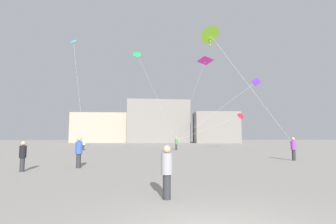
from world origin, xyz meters
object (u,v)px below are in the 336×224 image
person_in_white (84,144)px  kite_violet_delta (254,84)px  kite_magenta_delta (205,62)px  kite_emerald_diamond (138,55)px  person_in_purple (293,148)px  person_in_grey (167,169)px  kite_lime_diamond (210,35)px  person_in_black (23,155)px  kite_cyan_diamond (73,43)px  person_in_blue (79,151)px  building_centre_hall (157,122)px  person_in_green (176,143)px  kite_crimson_diamond (240,116)px  building_right_hall (216,128)px  building_left_hall (105,128)px

person_in_white → kite_violet_delta: bearing=-98.3°
kite_magenta_delta → kite_emerald_diamond: (-8.00, 1.21, 1.12)m
person_in_purple → kite_magenta_delta: bearing=99.5°
kite_violet_delta → person_in_white: bearing=171.4°
person_in_purple → person_in_grey: (-10.53, -11.99, -0.12)m
person_in_grey → kite_lime_diamond: (3.39, 9.19, 8.11)m
person_in_black → kite_cyan_diamond: bearing=133.7°
person_in_blue → building_centre_hall: size_ratio=0.09×
person_in_green → person_in_black: bearing=19.6°
kite_cyan_diamond → kite_magenta_delta: bearing=-19.5°
kite_lime_diamond → building_centre_hall: (-3.58, 68.79, -2.17)m
kite_emerald_diamond → building_centre_hall: size_ratio=0.53×
person_in_white → kite_crimson_diamond: bearing=-80.5°
person_in_purple → person_in_green: bearing=96.7°
kite_violet_delta → kite_emerald_diamond: bearing=-170.9°
person_in_blue → building_right_hall: building_right_hall is taller
building_right_hall → person_in_white: bearing=-124.6°
person_in_green → building_right_hall: 44.32m
person_in_black → kite_cyan_diamond: (-4.58, 20.92, 14.15)m
kite_violet_delta → kite_emerald_diamond: (-15.22, -2.44, 2.87)m
person_in_green → kite_crimson_diamond: kite_crimson_diamond is taller
person_in_blue → person_in_grey: person_in_blue is taller
person_in_black → person_in_purple: bearing=48.7°
kite_emerald_diamond → person_in_grey: bearing=-83.1°
person_in_grey → person_in_blue: bearing=159.9°
kite_magenta_delta → kite_crimson_diamond: 14.46m
person_in_blue → person_in_grey: size_ratio=1.16×
kite_crimson_diamond → building_centre_hall: (-13.24, 45.96, 1.64)m
person_in_purple → person_in_white: bearing=122.0°
kite_emerald_diamond → kite_violet_delta: bearing=9.1°
kite_violet_delta → kite_cyan_diamond: size_ratio=0.77×
person_in_purple → building_centre_hall: 67.11m
person_in_purple → person_in_white: size_ratio=1.13×
kite_magenta_delta → kite_cyan_diamond: (-17.41, 6.18, 4.44)m
building_right_hall → building_left_hall: bearing=163.4°
kite_emerald_diamond → person_in_blue: bearing=-99.1°
person_in_black → building_centre_hall: size_ratio=0.08×
kite_cyan_diamond → kite_lime_diamond: bearing=-49.4°
kite_cyan_diamond → kite_crimson_diamond: size_ratio=1.27×
kite_lime_diamond → kite_cyan_diamond: bearing=130.6°
kite_emerald_diamond → building_centre_hall: building_centre_hall is taller
person_in_black → person_in_grey: person_in_black is taller
person_in_purple → building_right_hall: size_ratio=0.14×
person_in_black → kite_crimson_diamond: 33.19m
kite_magenta_delta → building_right_hall: 50.11m
kite_lime_diamond → person_in_purple: bearing=21.4°
person_in_blue → kite_lime_diamond: bearing=-9.2°
person_in_grey → kite_violet_delta: (12.53, 24.72, 7.97)m
person_in_purple → kite_violet_delta: bearing=60.7°
person_in_grey → building_centre_hall: (-0.19, 77.98, 5.94)m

